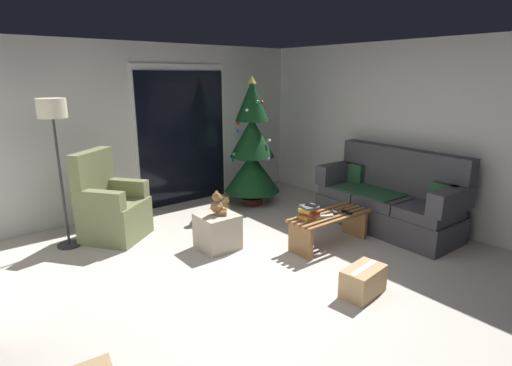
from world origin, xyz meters
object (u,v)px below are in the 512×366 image
at_px(book_stack, 309,212).
at_px(teddy_bear_chestnut, 218,205).
at_px(coffee_table, 329,225).
at_px(teddy_bear_honey_by_tree, 225,207).
at_px(ottoman, 217,231).
at_px(floor_lamp, 54,123).
at_px(couch, 389,200).
at_px(christmas_tree, 252,149).
at_px(cardboard_box_taped_mid_floor, 363,281).
at_px(remote_white, 327,216).
at_px(remote_black, 347,212).
at_px(cell_phone, 311,205).
at_px(armchair, 111,208).
at_px(remote_graphite, 334,211).

xyz_separation_m(book_stack, teddy_bear_chestnut, (-0.83, 0.69, 0.08)).
distance_m(coffee_table, teddy_bear_honey_by_tree, 1.77).
bearing_deg(ottoman, floor_lamp, 139.71).
relative_size(couch, teddy_bear_chestnut, 6.86).
relative_size(christmas_tree, cardboard_box_taped_mid_floor, 4.22).
distance_m(coffee_table, remote_white, 0.18).
height_order(remote_black, cell_phone, cell_phone).
relative_size(couch, remote_white, 12.55).
relative_size(remote_black, teddy_bear_honey_by_tree, 0.55).
relative_size(teddy_bear_chestnut, teddy_bear_honey_by_tree, 1.00).
relative_size(remote_white, floor_lamp, 0.09).
bearing_deg(armchair, floor_lamp, 170.91).
bearing_deg(coffee_table, armchair, 136.99).
height_order(couch, coffee_table, couch).
distance_m(book_stack, floor_lamp, 3.11).
height_order(remote_black, teddy_bear_honey_by_tree, remote_black).
xyz_separation_m(coffee_table, ottoman, (-1.13, 0.77, -0.05)).
distance_m(couch, book_stack, 1.38).
distance_m(ottoman, teddy_bear_chestnut, 0.34).
distance_m(remote_black, floor_lamp, 3.59).
distance_m(remote_graphite, cell_phone, 0.40).
xyz_separation_m(christmas_tree, floor_lamp, (-2.80, 0.07, 0.61)).
bearing_deg(coffee_table, cardboard_box_taped_mid_floor, -122.25).
height_order(teddy_bear_honey_by_tree, cardboard_box_taped_mid_floor, teddy_bear_honey_by_tree).
bearing_deg(couch, floor_lamp, 150.27).
xyz_separation_m(cell_phone, cardboard_box_taped_mid_floor, (-0.35, -1.04, -0.41)).
bearing_deg(book_stack, remote_graphite, -8.97).
bearing_deg(cell_phone, cardboard_box_taped_mid_floor, -118.65).
bearing_deg(remote_black, christmas_tree, -82.33).
bearing_deg(armchair, couch, -32.61).
bearing_deg(coffee_table, remote_white, -159.09).
distance_m(ottoman, cardboard_box_taped_mid_floor, 1.83).
distance_m(coffee_table, remote_graphite, 0.18).
xyz_separation_m(couch, ottoman, (-2.21, 0.87, -0.19)).
height_order(couch, teddy_bear_chestnut, couch).
xyz_separation_m(cell_phone, floor_lamp, (-2.26, 1.90, 0.95)).
distance_m(christmas_tree, ottoman, 1.92).
bearing_deg(cardboard_box_taped_mid_floor, ottoman, 106.14).
xyz_separation_m(coffee_table, remote_graphite, (0.10, 0.02, 0.14)).
xyz_separation_m(remote_graphite, teddy_bear_chestnut, (-1.22, 0.75, 0.14)).
relative_size(couch, ottoman, 4.45).
bearing_deg(remote_white, ottoman, -103.60).
distance_m(couch, teddy_bear_honey_by_tree, 2.35).
xyz_separation_m(coffee_table, armchair, (-2.01, 1.88, 0.14)).
bearing_deg(cardboard_box_taped_mid_floor, cell_phone, 71.34).
relative_size(remote_white, cardboard_box_taped_mid_floor, 0.32).
xyz_separation_m(coffee_table, cell_phone, (-0.27, 0.06, 0.29)).
xyz_separation_m(remote_graphite, cell_phone, (-0.37, 0.04, 0.14)).
bearing_deg(remote_graphite, teddy_bear_honey_by_tree, 141.53).
relative_size(armchair, ottoman, 2.57).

